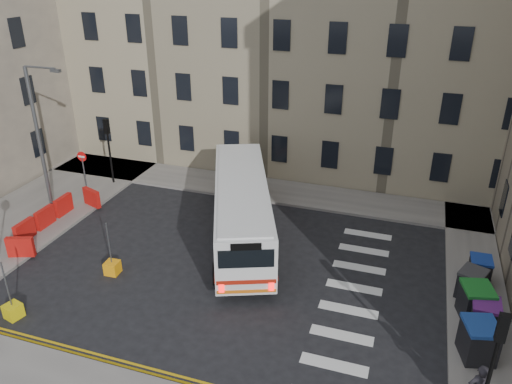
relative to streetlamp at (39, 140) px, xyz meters
The scene contains 18 objects.
ground 13.85m from the streetlamp, ahead, with size 120.00×120.00×0.00m, color black.
pavement_north 10.52m from the streetlamp, 43.32° to the left, with size 36.00×3.20×0.15m, color slate.
pavement_east 22.50m from the streetlamp, ahead, with size 2.40×26.00×0.15m, color slate.
pavement_west 4.49m from the streetlamp, 135.00° to the right, with size 6.00×22.00×0.15m, color slate.
terrace_north 15.38m from the streetlamp, 66.04° to the left, with size 38.30×10.80×17.20m.
traffic_light_east 22.91m from the streetlamp, 19.15° to the right, with size 0.28×0.22×4.10m.
traffic_light_nw 4.84m from the streetlamp, 77.47° to the left, with size 0.28×0.22×4.10m.
streetlamp is the anchor object (origin of this frame).
no_entry_north 3.41m from the streetlamp, 78.69° to the left, with size 0.60×0.08×3.00m.
roadworks_barriers 4.15m from the streetlamp, 52.28° to the right, with size 1.66×6.26×1.00m.
bus 11.24m from the streetlamp, ahead, with size 6.49×11.25×3.03m.
wheelie_bin_a 22.44m from the streetlamp, 11.81° to the right, with size 1.41×1.53×1.42m.
wheelie_bin_b 22.49m from the streetlamp, ahead, with size 1.05×1.19×1.29m.
wheelie_bin_c 22.12m from the streetlamp, ahead, with size 1.37×1.49×1.40m.
wheelie_bin_d 21.97m from the streetlamp, ahead, with size 1.33×1.40×1.23m.
wheelie_bin_e 22.37m from the streetlamp, ahead, with size 0.91×1.04×1.13m.
bollard_yellow 8.60m from the streetlamp, 31.73° to the right, with size 0.60×0.60×0.60m, color #FF9D0E.
bollard_chevron 9.89m from the streetlamp, 60.61° to the right, with size 0.60×0.60×0.60m, color yellow.
Camera 1 is at (5.59, -17.85, 13.02)m, focal length 35.00 mm.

